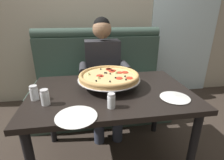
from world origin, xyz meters
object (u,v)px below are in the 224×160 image
Objects in this scene: booth_bench at (101,85)px; dining_table at (111,100)px; plate_near_right at (76,116)px; diner_main at (104,69)px; pizza at (109,76)px; patio_chair at (160,55)px; shaker_parmesan at (34,94)px; shaker_oregano at (45,98)px; plate_near_left at (175,97)px; shaker_pepper_flakes at (111,102)px.

booth_bench is 1.34× the size of dining_table.
plate_near_right reaches higher than dining_table.
diner_main is 0.55m from pizza.
booth_bench is at bearing -140.74° from patio_chair.
pizza is 0.59m from shaker_parmesan.
pizza is 0.61× the size of patio_chair.
shaker_oregano is 0.13× the size of patio_chair.
booth_bench is at bearing 78.00° from plate_near_right.
plate_near_right is (0.30, -0.28, -0.04)m from shaker_parmesan.
plate_near_left is (1.01, -0.14, -0.04)m from shaker_parmesan.
shaker_oregano is 0.44× the size of plate_near_right.
plate_near_left is 2.34m from patio_chair.
diner_main is at bearing 74.09° from plate_near_right.
shaker_parmesan is 0.13× the size of patio_chair.
pizza is 4.70× the size of shaker_oregano.
plate_near_right is 2.79m from patio_chair.
pizza is (-0.01, -0.53, 0.11)m from diner_main.
plate_near_right is (0.21, -0.19, -0.04)m from shaker_oregano.
diner_main is 1.00m from plate_near_right.
shaker_oregano is 1.08× the size of shaker_pepper_flakes.
shaker_oregano is 0.29m from plate_near_right.
booth_bench is 6.73× the size of plate_near_right.
shaker_pepper_flakes is (0.44, -0.11, -0.00)m from shaker_oregano.
pizza is 2.40× the size of plate_near_left.
shaker_pepper_flakes is 0.12× the size of patio_chair.
booth_bench is 1.70m from patio_chair.
booth_bench reaches higher than pizza.
booth_bench is 0.90m from pizza.
diner_main is at bearing -134.12° from patio_chair.
plate_near_right is (-0.26, -0.35, 0.10)m from dining_table.
booth_bench is at bearing 90.05° from pizza.
patio_chair reaches higher than pizza.
shaker_parmesan is (-0.56, -0.07, 0.13)m from dining_table.
pizza is at bearing 58.55° from plate_near_right.
plate_near_left is at bearing 6.89° from shaker_pepper_flakes.
shaker_pepper_flakes is at bearing -95.90° from pizza.
shaker_parmesan reaches higher than plate_near_left.
plate_near_right is at bearing -169.13° from plate_near_left.
pizza is at bearing 26.79° from shaker_oregano.
plate_near_left is at bearing -67.75° from booth_bench.
shaker_parmesan is at bearing -120.62° from booth_bench.
shaker_pepper_flakes is 0.24m from plate_near_right.
patio_chair is at bearing 45.88° from diner_main.
diner_main is at bearing 49.93° from shaker_parmesan.
booth_bench reaches higher than dining_table.
booth_bench is at bearing 90.00° from dining_table.
plate_near_right is at bearing -127.11° from dining_table.
dining_table is 2.46× the size of pizza.
diner_main is 1.48× the size of patio_chair.
patio_chair is at bearing 55.04° from pizza.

